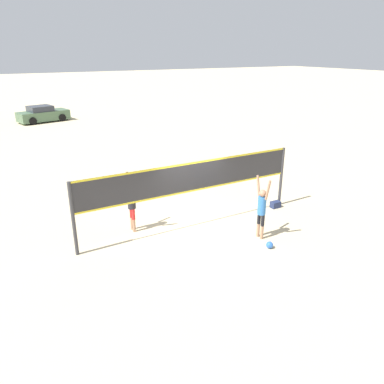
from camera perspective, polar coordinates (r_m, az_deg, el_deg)
ground_plane at (r=13.69m, az=0.00°, el=-5.20°), size 200.00×200.00×0.00m
volleyball_net at (r=13.03m, az=0.00°, el=1.63°), size 8.37×0.11×2.42m
player_spiker at (r=12.63m, az=10.58°, el=-2.24°), size 0.28×0.71×2.16m
player_blocker at (r=13.08m, az=-9.19°, el=-1.44°), size 0.28×0.70×2.11m
volleyball at (r=12.46m, az=11.73°, el=-7.90°), size 0.23×0.23×0.23m
gear_bag at (r=15.56m, az=12.60°, el=-1.88°), size 0.39×0.26×0.26m
parked_car_far at (r=36.11m, az=-21.77°, el=10.92°), size 4.51×2.73×1.40m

